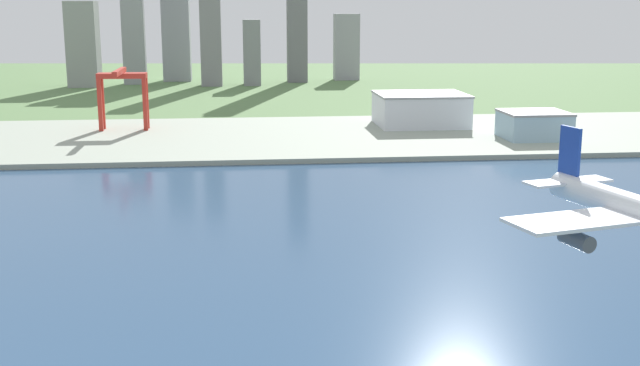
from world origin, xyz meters
name	(u,v)px	position (x,y,z in m)	size (l,w,h in m)	color
ground_plane	(346,240)	(0.00, 300.00, 0.00)	(2400.00, 2400.00, 0.00)	#587B48
water_bay	(382,315)	(0.00, 240.00, 0.07)	(840.00, 360.00, 0.15)	#2D4C70
industrial_pier	(297,137)	(0.00, 490.00, 1.25)	(840.00, 140.00, 2.50)	#99A493
port_crane_red	(122,85)	(-93.63, 515.66, 27.24)	(26.50, 37.46, 33.95)	#B72D23
warehouse_main	(420,109)	(73.16, 516.24, 11.73)	(50.41, 42.66, 18.41)	silver
warehouse_annex	(534,125)	(120.89, 464.39, 9.53)	(32.57, 29.75, 14.01)	#99BCD1
distant_skyline	(199,22)	(-64.02, 820.93, 56.09)	(265.28, 75.55, 157.60)	gray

